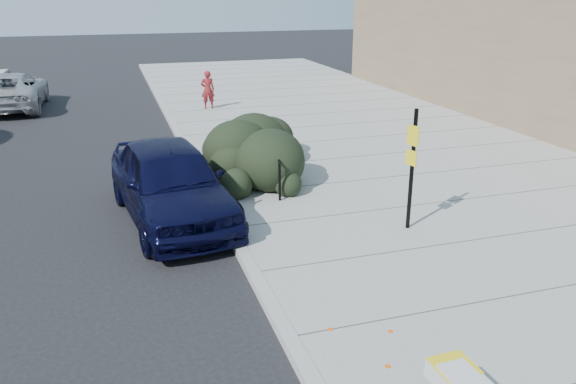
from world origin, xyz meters
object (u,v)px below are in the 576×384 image
Objects in this scene: sign_post at (412,162)px; sedan_navy at (171,182)px; suv_silver at (11,91)px; pedestrian at (208,90)px; bike_rack at (279,173)px.

sign_post is 5.06m from sedan_navy.
sedan_navy is 0.92× the size of suv_silver.
sedan_navy is at bearing 78.43° from pedestrian.
bike_rack is 10.82m from pedestrian.
sedan_navy is 15.02m from suv_silver.
bike_rack is 0.17× the size of suv_silver.
suv_silver is (-7.49, 13.89, 0.05)m from bike_rack.
sign_post reaches higher than bike_rack.
suv_silver is (-4.98, 14.17, -0.09)m from sedan_navy.
sign_post is (1.95, -2.58, 0.84)m from bike_rack.
sign_post reaches higher than pedestrian.
sedan_navy reaches higher than suv_silver.
bike_rack is 0.61× the size of pedestrian.
pedestrian is at bearing 158.97° from suv_silver.
suv_silver is at bearing 101.68° from sedan_navy.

